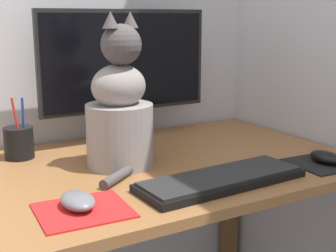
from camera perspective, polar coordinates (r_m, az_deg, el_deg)
The scene contains 9 objects.
desk at distance 1.31m, azimuth -2.79°, elevation -9.05°, with size 1.15×0.70×0.71m.
monitor at distance 1.48m, azimuth -5.17°, elevation 7.02°, with size 0.56×0.17×0.41m.
keyboard at distance 1.13m, azimuth 6.54°, elevation -6.47°, with size 0.43×0.16×0.02m.
mousepad_left at distance 0.99m, azimuth -10.30°, elevation -10.08°, with size 0.20×0.17×0.00m.
mousepad_right at distance 1.35m, azimuth 18.54°, elevation -4.29°, with size 0.19×0.17×0.00m.
computer_mouse_left at distance 1.00m, azimuth -10.96°, elevation -8.90°, with size 0.07×0.10×0.03m.
computer_mouse_right at distance 1.34m, azimuth 18.67°, elevation -3.61°, with size 0.06×0.10×0.03m.
cat at distance 1.23m, azimuth -5.89°, elevation 1.86°, with size 0.23×0.28×0.40m.
pen_cup at distance 1.38m, azimuth -17.71°, elevation -1.91°, with size 0.08×0.08×0.18m.
Camera 1 is at (-0.55, -1.08, 1.10)m, focal length 50.00 mm.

